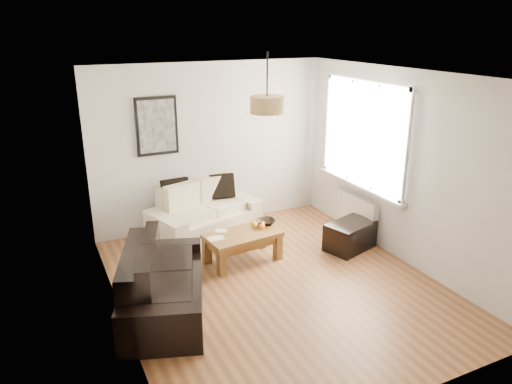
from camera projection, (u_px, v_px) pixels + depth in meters
name	position (u px, v px, depth m)	size (l,w,h in m)	color
floor	(276.00, 284.00, 6.14)	(4.50, 4.50, 0.00)	brown
ceiling	(280.00, 75.00, 5.29)	(3.80, 4.50, 0.00)	white
wall_back	(211.00, 146.00, 7.63)	(3.80, 0.04, 2.60)	silver
wall_front	(412.00, 270.00, 3.80)	(3.80, 0.04, 2.60)	silver
wall_left	(114.00, 213.00, 4.94)	(0.04, 4.50, 2.60)	silver
wall_right	(403.00, 168.00, 6.49)	(0.04, 4.50, 2.60)	silver
window_bay	(365.00, 134.00, 7.06)	(0.14, 1.90, 1.60)	white
radiator	(357.00, 212.00, 7.44)	(0.10, 0.90, 0.52)	white
poster	(157.00, 126.00, 7.13)	(0.62, 0.04, 0.87)	black
pendant_shade	(267.00, 105.00, 5.66)	(0.40, 0.40, 0.20)	tan
loveseat_cream	(204.00, 212.00, 7.40)	(1.63, 0.89, 0.81)	beige
sofa_leather	(163.00, 280.00, 5.47)	(1.76, 0.85, 0.76)	black
coffee_table	(243.00, 247.00, 6.68)	(1.02, 0.56, 0.42)	brown
ottoman	(350.00, 236.00, 7.05)	(0.71, 0.46, 0.41)	black
cushion_left	(176.00, 192.00, 7.31)	(0.41, 0.13, 0.41)	black
cushion_right	(222.00, 186.00, 7.62)	(0.38, 0.12, 0.38)	black
fruit_bowl	(266.00, 222.00, 6.91)	(0.27, 0.27, 0.07)	black
orange_a	(262.00, 226.00, 6.74)	(0.09, 0.09, 0.09)	orange
orange_b	(262.00, 224.00, 6.82)	(0.08, 0.08, 0.08)	#E15813
orange_c	(255.00, 224.00, 6.80)	(0.08, 0.08, 0.08)	orange
papers	(216.00, 238.00, 6.45)	(0.22, 0.15, 0.01)	white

